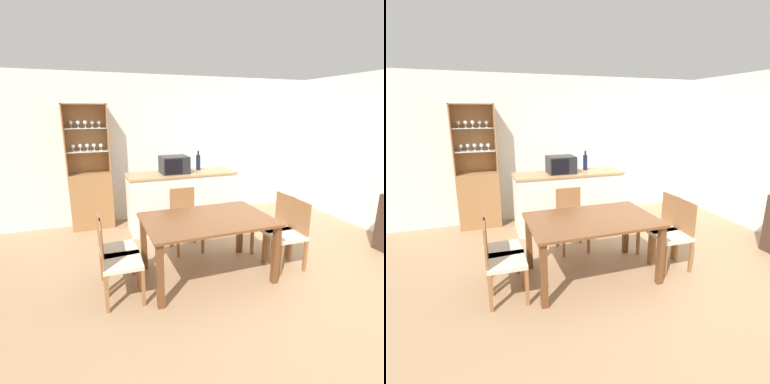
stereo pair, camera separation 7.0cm
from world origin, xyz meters
TOP-DOWN VIEW (x-y plane):
  - ground_plane at (0.00, 0.00)m, footprint 18.00×18.00m
  - wall_back at (0.00, 2.63)m, footprint 6.80×0.06m
  - kitchen_counter at (-0.34, 1.93)m, footprint 1.81×0.58m
  - display_cabinet at (-1.77, 2.44)m, footprint 0.68×0.34m
  - dining_table at (-0.55, 0.30)m, footprint 1.48×0.96m
  - dining_chair_head_far at (-0.55, 1.09)m, footprint 0.41×0.41m
  - dining_chair_side_left_near at (-1.61, 0.15)m, footprint 0.41×0.41m
  - dining_chair_side_right_far at (0.50, 0.44)m, footprint 0.42×0.42m
  - dining_chair_side_left_far at (-1.61, 0.44)m, footprint 0.42×0.42m
  - dining_chair_side_right_near at (0.50, 0.15)m, footprint 0.41×0.41m
  - microwave at (-0.46, 1.93)m, footprint 0.44×0.39m
  - wine_bottle at (0.01, 2.05)m, footprint 0.08×0.08m

SIDE VIEW (x-z plane):
  - ground_plane at x=0.00m, z-range 0.00..0.00m
  - dining_chair_head_far at x=-0.55m, z-range 0.01..0.88m
  - dining_chair_side_left_near at x=-1.61m, z-range 0.01..0.88m
  - dining_chair_side_right_far at x=0.50m, z-range 0.01..0.88m
  - dining_chair_side_left_far at x=-1.61m, z-range 0.01..0.88m
  - dining_chair_side_right_near at x=0.50m, z-range 0.01..0.88m
  - kitchen_counter at x=-0.34m, z-range 0.00..0.96m
  - display_cabinet at x=-1.77m, z-range -0.40..1.66m
  - dining_table at x=-0.55m, z-range 0.26..1.00m
  - wine_bottle at x=0.01m, z-range 0.92..1.26m
  - microwave at x=-0.46m, z-range 0.95..1.23m
  - wall_back at x=0.00m, z-range 0.00..2.55m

